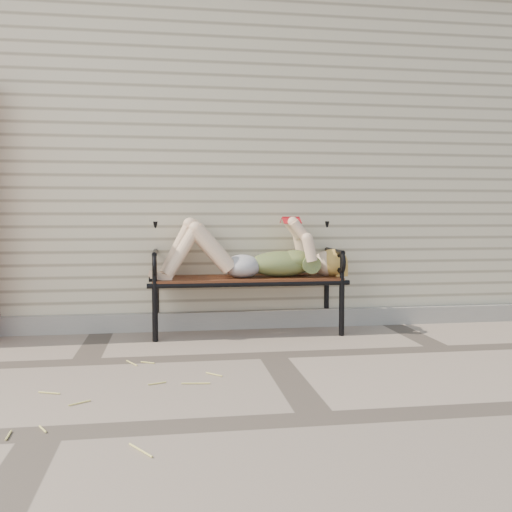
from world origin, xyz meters
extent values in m
plane|color=gray|center=(0.00, 0.00, 0.00)|extent=(80.00, 80.00, 0.00)
cube|color=beige|center=(0.00, 3.00, 1.50)|extent=(8.00, 4.00, 3.00)
cube|color=#443230|center=(0.00, 3.00, 3.15)|extent=(8.30, 4.30, 0.30)
cube|color=#A6A396|center=(0.00, 0.97, 0.07)|extent=(8.00, 0.10, 0.15)
cylinder|color=black|center=(-0.81, 0.55, 0.22)|extent=(0.04, 0.04, 0.45)
cylinder|color=black|center=(-0.81, 1.00, 0.22)|extent=(0.04, 0.04, 0.45)
cylinder|color=black|center=(0.67, 0.55, 0.22)|extent=(0.04, 0.04, 0.45)
cylinder|color=black|center=(0.67, 1.00, 0.22)|extent=(0.04, 0.04, 0.45)
cube|color=brown|center=(-0.07, 0.78, 0.45)|extent=(1.51, 0.49, 0.03)
cylinder|color=black|center=(-0.07, 0.55, 0.43)|extent=(1.59, 0.04, 0.04)
cylinder|color=black|center=(-0.07, 1.00, 0.43)|extent=(1.59, 0.04, 0.04)
torus|color=black|center=(-0.07, 1.11, 0.95)|extent=(0.27, 0.04, 0.27)
ellipsoid|color=#093541|center=(0.21, 0.75, 0.57)|extent=(0.54, 0.31, 0.21)
ellipsoid|color=#093541|center=(0.33, 0.75, 0.60)|extent=(0.26, 0.30, 0.16)
ellipsoid|color=#B1B1B6|center=(-0.11, 0.75, 0.55)|extent=(0.30, 0.34, 0.19)
sphere|color=beige|center=(0.60, 0.75, 0.57)|extent=(0.22, 0.22, 0.22)
ellipsoid|color=gold|center=(0.65, 0.75, 0.57)|extent=(0.25, 0.25, 0.23)
cube|color=#A51219|center=(0.29, 0.75, 0.95)|extent=(0.14, 0.02, 0.02)
cube|color=beige|center=(0.29, 0.70, 0.92)|extent=(0.14, 0.09, 0.05)
cube|color=beige|center=(0.29, 0.79, 0.92)|extent=(0.14, 0.09, 0.05)
cube|color=#A51219|center=(0.29, 0.70, 0.92)|extent=(0.15, 0.09, 0.05)
cube|color=#A51219|center=(0.29, 0.79, 0.92)|extent=(0.15, 0.09, 0.05)
cylinder|color=#DFD36D|center=(-0.38, -0.32, 0.01)|extent=(0.10, 0.06, 0.01)
cylinder|color=#DFD36D|center=(-1.08, -0.72, 0.01)|extent=(0.10, 0.03, 0.01)
cylinder|color=#DFD36D|center=(-1.30, -0.27, 0.01)|extent=(0.04, 0.12, 0.01)
cylinder|color=#DFD36D|center=(-1.27, -0.84, 0.01)|extent=(0.01, 0.17, 0.01)
cylinder|color=#DFD36D|center=(-1.04, -0.97, 0.01)|extent=(0.13, 0.14, 0.01)
cylinder|color=#DFD36D|center=(-0.29, -1.10, 0.01)|extent=(0.15, 0.09, 0.01)
cylinder|color=#DFD36D|center=(-1.43, -0.06, 0.01)|extent=(0.13, 0.04, 0.01)
cylinder|color=#DFD36D|center=(-0.82, -0.41, 0.01)|extent=(0.08, 0.05, 0.01)
cylinder|color=#DFD36D|center=(-1.29, -0.62, 0.01)|extent=(0.08, 0.10, 0.01)
cylinder|color=#DFD36D|center=(-0.80, -0.82, 0.01)|extent=(0.02, 0.17, 0.01)
cylinder|color=#DFD36D|center=(-0.81, -0.54, 0.01)|extent=(0.16, 0.08, 0.01)
cylinder|color=#DFD36D|center=(-0.78, -0.30, 0.01)|extent=(0.04, 0.09, 0.01)
cylinder|color=#DFD36D|center=(-1.26, -1.24, 0.01)|extent=(0.03, 0.15, 0.01)
cylinder|color=#DFD36D|center=(-1.07, -0.09, 0.01)|extent=(0.08, 0.15, 0.01)
cylinder|color=#DFD36D|center=(-1.26, -0.98, 0.01)|extent=(0.14, 0.01, 0.01)
camera|label=1|loc=(-0.69, -3.81, 0.96)|focal=40.00mm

